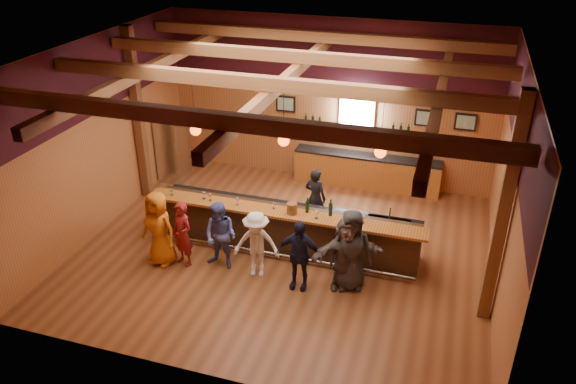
# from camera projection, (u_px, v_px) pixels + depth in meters

# --- Properties ---
(room) EXTENTS (9.04, 9.00, 4.52)m
(room) POSITION_uv_depth(u_px,v_px,m) (284.00, 116.00, 11.39)
(room) COLOR brown
(room) RESTS_ON ground
(bar_counter) EXTENTS (6.30, 1.07, 1.11)m
(bar_counter) POSITION_uv_depth(u_px,v_px,m) (287.00, 227.00, 12.71)
(bar_counter) COLOR black
(bar_counter) RESTS_ON ground
(back_bar_cabinet) EXTENTS (4.00, 0.52, 0.95)m
(back_bar_cabinet) POSITION_uv_depth(u_px,v_px,m) (366.00, 171.00, 15.44)
(back_bar_cabinet) COLOR #934D1A
(back_bar_cabinet) RESTS_ON ground
(window) EXTENTS (0.95, 0.09, 0.95)m
(window) POSITION_uv_depth(u_px,v_px,m) (357.00, 113.00, 15.01)
(window) COLOR silver
(window) RESTS_ON room
(framed_pictures) EXTENTS (5.35, 0.05, 0.45)m
(framed_pictures) POSITION_uv_depth(u_px,v_px,m) (389.00, 114.00, 14.75)
(framed_pictures) COLOR black
(framed_pictures) RESTS_ON room
(wine_shelves) EXTENTS (3.00, 0.18, 0.30)m
(wine_shelves) POSITION_uv_depth(u_px,v_px,m) (356.00, 129.00, 15.15)
(wine_shelves) COLOR #934D1A
(wine_shelves) RESTS_ON room
(pendant_lights) EXTENTS (4.24, 0.24, 1.37)m
(pendant_lights) POSITION_uv_depth(u_px,v_px,m) (284.00, 140.00, 11.57)
(pendant_lights) COLOR black
(pendant_lights) RESTS_ON room
(stainless_fridge) EXTENTS (0.70, 0.70, 1.80)m
(stainless_fridge) POSITION_uv_depth(u_px,v_px,m) (173.00, 150.00, 15.69)
(stainless_fridge) COLOR silver
(stainless_fridge) RESTS_ON ground
(customer_orange) EXTENTS (0.93, 0.70, 1.72)m
(customer_orange) POSITION_uv_depth(u_px,v_px,m) (159.00, 229.00, 12.02)
(customer_orange) COLOR #CA6313
(customer_orange) RESTS_ON ground
(customer_redvest) EXTENTS (0.65, 0.55, 1.50)m
(customer_redvest) POSITION_uv_depth(u_px,v_px,m) (182.00, 234.00, 12.02)
(customer_redvest) COLOR maroon
(customer_redvest) RESTS_ON ground
(customer_denim) EXTENTS (0.83, 0.70, 1.54)m
(customer_denim) POSITION_uv_depth(u_px,v_px,m) (221.00, 236.00, 11.92)
(customer_denim) COLOR #4E599C
(customer_denim) RESTS_ON ground
(customer_white) EXTENTS (1.06, 0.74, 1.50)m
(customer_white) POSITION_uv_depth(u_px,v_px,m) (256.00, 244.00, 11.67)
(customer_white) COLOR white
(customer_white) RESTS_ON ground
(customer_navy) EXTENTS (0.92, 0.41, 1.56)m
(customer_navy) POSITION_uv_depth(u_px,v_px,m) (299.00, 255.00, 11.28)
(customer_navy) COLOR black
(customer_navy) RESTS_ON ground
(customer_brown) EXTENTS (1.55, 1.15, 1.63)m
(customer_brown) POSITION_uv_depth(u_px,v_px,m) (346.00, 254.00, 11.25)
(customer_brown) COLOR #534842
(customer_brown) RESTS_ON ground
(customer_dark) EXTENTS (1.01, 0.82, 1.78)m
(customer_dark) POSITION_uv_depth(u_px,v_px,m) (351.00, 250.00, 11.23)
(customer_dark) COLOR #272729
(customer_dark) RESTS_ON ground
(bartender) EXTENTS (0.63, 0.49, 1.51)m
(bartender) POSITION_uv_depth(u_px,v_px,m) (315.00, 197.00, 13.49)
(bartender) COLOR black
(bartender) RESTS_ON ground
(ice_bucket) EXTENTS (0.22, 0.22, 0.25)m
(ice_bucket) POSITION_uv_depth(u_px,v_px,m) (292.00, 208.00, 12.04)
(ice_bucket) COLOR brown
(ice_bucket) RESTS_ON bar_counter
(bottle_a) EXTENTS (0.08, 0.08, 0.36)m
(bottle_a) POSITION_uv_depth(u_px,v_px,m) (307.00, 206.00, 12.08)
(bottle_a) COLOR black
(bottle_a) RESTS_ON bar_counter
(bottle_b) EXTENTS (0.08, 0.08, 0.38)m
(bottle_b) POSITION_uv_depth(u_px,v_px,m) (330.00, 209.00, 11.95)
(bottle_b) COLOR black
(bottle_b) RESTS_ON bar_counter
(glass_a) EXTENTS (0.07, 0.07, 0.16)m
(glass_a) POSITION_uv_depth(u_px,v_px,m) (171.00, 191.00, 12.79)
(glass_a) COLOR silver
(glass_a) RESTS_ON bar_counter
(glass_b) EXTENTS (0.09, 0.09, 0.19)m
(glass_b) POSITION_uv_depth(u_px,v_px,m) (204.00, 193.00, 12.62)
(glass_b) COLOR silver
(glass_b) RESTS_ON bar_counter
(glass_c) EXTENTS (0.08, 0.08, 0.18)m
(glass_c) POSITION_uv_depth(u_px,v_px,m) (210.00, 195.00, 12.55)
(glass_c) COLOR silver
(glass_c) RESTS_ON bar_counter
(glass_d) EXTENTS (0.08, 0.08, 0.19)m
(glass_d) POSITION_uv_depth(u_px,v_px,m) (237.00, 199.00, 12.37)
(glass_d) COLOR silver
(glass_d) RESTS_ON bar_counter
(glass_e) EXTENTS (0.07, 0.07, 0.16)m
(glass_e) POSITION_uv_depth(u_px,v_px,m) (274.00, 204.00, 12.24)
(glass_e) COLOR silver
(glass_e) RESTS_ON bar_counter
(glass_f) EXTENTS (0.09, 0.09, 0.20)m
(glass_f) POSITION_uv_depth(u_px,v_px,m) (317.00, 213.00, 11.84)
(glass_f) COLOR silver
(glass_f) RESTS_ON bar_counter
(glass_g) EXTENTS (0.08, 0.08, 0.18)m
(glass_g) POSITION_uv_depth(u_px,v_px,m) (358.00, 215.00, 11.77)
(glass_g) COLOR silver
(glass_g) RESTS_ON bar_counter
(glass_h) EXTENTS (0.08, 0.08, 0.17)m
(glass_h) POSITION_uv_depth(u_px,v_px,m) (364.00, 218.00, 11.68)
(glass_h) COLOR silver
(glass_h) RESTS_ON bar_counter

